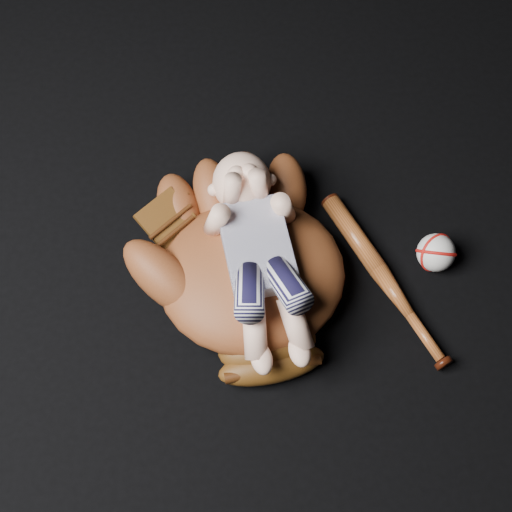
# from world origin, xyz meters

# --- Properties ---
(baseball_glove) EXTENTS (0.48, 0.53, 0.15)m
(baseball_glove) POSITION_xyz_m (0.07, -0.07, 0.07)
(baseball_glove) COLOR #602C14
(baseball_glove) RESTS_ON ground
(newborn_baby) EXTENTS (0.24, 0.42, 0.16)m
(newborn_baby) POSITION_xyz_m (0.08, -0.08, 0.13)
(newborn_baby) COLOR beige
(newborn_baby) RESTS_ON baseball_glove
(baseball_bat) EXTENTS (0.20, 0.36, 0.04)m
(baseball_bat) POSITION_xyz_m (0.31, -0.07, 0.02)
(baseball_bat) COLOR #94471C
(baseball_bat) RESTS_ON ground
(baseball) EXTENTS (0.08, 0.08, 0.07)m
(baseball) POSITION_xyz_m (0.41, -0.03, 0.04)
(baseball) COLOR white
(baseball) RESTS_ON ground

